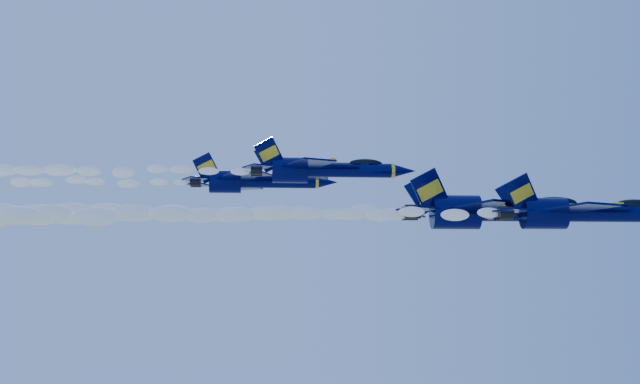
{
  "coord_description": "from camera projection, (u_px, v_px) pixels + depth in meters",
  "views": [
    {
      "loc": [
        -9.98,
        -81.3,
        140.92
      ],
      "look_at": [
        -4.81,
        0.08,
        152.18
      ],
      "focal_mm": 50.0,
      "sensor_mm": 36.0,
      "label": 1
    }
  ],
  "objects": [
    {
      "name": "jet_fourth",
      "position": [
        255.0,
        181.0,
        93.56
      ],
      "size": [
        15.49,
        12.7,
        5.75
      ],
      "color": "#000239"
    },
    {
      "name": "smoke_trail_jet_second",
      "position": [
        45.0,
        214.0,
        76.79
      ],
      "size": [
        62.65,
        2.68,
        2.41
      ],
      "primitive_type": "ellipsoid",
      "color": "white"
    },
    {
      "name": "jet_lead",
      "position": [
        584.0,
        212.0,
        71.84
      ],
      "size": [
        16.45,
        13.5,
        6.11
      ],
      "color": "#000239"
    },
    {
      "name": "jet_third",
      "position": [
        323.0,
        169.0,
        86.49
      ],
      "size": [
        16.13,
        13.23,
        5.99
      ],
      "color": "#000239"
    },
    {
      "name": "smoke_trail_jet_lead",
      "position": [
        103.0,
        215.0,
        69.36
      ],
      "size": [
        62.65,
        2.23,
        2.01
      ],
      "primitive_type": "ellipsoid",
      "color": "white"
    },
    {
      "name": "jet_second",
      "position": [
        499.0,
        211.0,
        79.37
      ],
      "size": [
        19.81,
        16.25,
        7.36
      ],
      "color": "#000239"
    }
  ]
}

